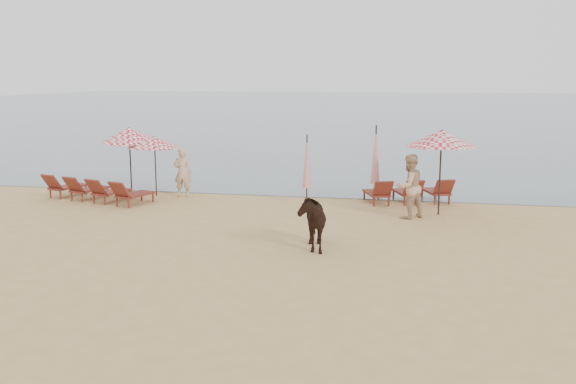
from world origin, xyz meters
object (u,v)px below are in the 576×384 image
at_px(umbrella_open_left_b, 129,134).
at_px(cow, 310,220).
at_px(umbrella_closed_right, 376,155).
at_px(beachgoer_left, 183,172).
at_px(beachgoer_right_a, 409,186).
at_px(umbrella_open_left_a, 155,142).
at_px(umbrella_closed_left, 307,162).
at_px(lounger_cluster_right, 408,191).
at_px(lounger_cluster_left, 96,189).
at_px(umbrella_open_right, 441,138).

relative_size(umbrella_open_left_b, cow, 1.46).
height_order(umbrella_closed_right, beachgoer_left, umbrella_closed_right).
bearing_deg(beachgoer_right_a, umbrella_open_left_a, -53.22).
bearing_deg(cow, beachgoer_left, 117.30).
xyz_separation_m(umbrella_open_left_a, beachgoer_right_a, (8.75, -1.92, -0.94)).
xyz_separation_m(umbrella_closed_left, cow, (0.99, -5.32, -0.70)).
bearing_deg(lounger_cluster_right, umbrella_closed_right, 161.80).
xyz_separation_m(umbrella_open_left_a, umbrella_closed_left, (5.45, -0.52, -0.47)).
bearing_deg(umbrella_closed_right, beachgoer_left, -177.32).
distance_m(lounger_cluster_left, umbrella_closed_left, 7.16).
height_order(umbrella_open_left_b, beachgoer_right_a, umbrella_open_left_b).
relative_size(umbrella_open_right, beachgoer_right_a, 1.36).
bearing_deg(umbrella_closed_left, lounger_cluster_right, 14.76).
relative_size(umbrella_open_left_b, umbrella_closed_right, 0.95).
relative_size(lounger_cluster_left, lounger_cluster_right, 1.31).
bearing_deg(lounger_cluster_left, lounger_cluster_right, 27.06).
height_order(lounger_cluster_left, cow, cow).
height_order(umbrella_open_right, umbrella_closed_left, umbrella_open_right).
xyz_separation_m(lounger_cluster_left, cow, (8.03, -4.49, 0.30)).
bearing_deg(umbrella_open_left_a, lounger_cluster_right, 17.82).
xyz_separation_m(umbrella_closed_left, beachgoer_right_a, (3.29, -1.40, -0.46)).
bearing_deg(umbrella_open_left_b, cow, -34.09).
xyz_separation_m(lounger_cluster_right, beachgoer_left, (-7.71, -0.35, 0.45)).
height_order(umbrella_open_left_a, umbrella_open_right, umbrella_open_right).
bearing_deg(umbrella_closed_right, beachgoer_right_a, -62.92).
bearing_deg(umbrella_open_left_b, umbrella_open_left_a, -7.04).
bearing_deg(lounger_cluster_right, umbrella_closed_left, 174.69).
relative_size(umbrella_open_left_a, umbrella_open_right, 0.81).
distance_m(lounger_cluster_left, umbrella_open_left_b, 2.39).
height_order(umbrella_open_right, cow, umbrella_open_right).
distance_m(lounger_cluster_right, umbrella_open_left_b, 9.89).
bearing_deg(lounger_cluster_left, umbrella_open_left_a, 58.16).
distance_m(umbrella_open_left_b, cow, 9.73).
distance_m(lounger_cluster_left, umbrella_open_left_a, 2.56).
relative_size(umbrella_closed_right, beachgoer_right_a, 1.36).
xyz_separation_m(umbrella_open_left_b, cow, (7.48, -6.06, -1.41)).
height_order(umbrella_open_left_a, umbrella_closed_left, umbrella_closed_left).
height_order(lounger_cluster_left, umbrella_closed_left, umbrella_closed_left).
distance_m(beachgoer_left, beachgoer_right_a, 7.98).
bearing_deg(cow, umbrella_closed_left, 84.79).
distance_m(lounger_cluster_right, umbrella_closed_left, 3.51).
bearing_deg(beachgoer_left, umbrella_closed_left, 165.41).
bearing_deg(umbrella_closed_right, umbrella_open_left_a, -177.73).
relative_size(lounger_cluster_left, umbrella_closed_right, 1.55).
bearing_deg(lounger_cluster_left, cow, -11.47).
height_order(umbrella_closed_left, cow, umbrella_closed_left).
height_order(lounger_cluster_right, umbrella_closed_left, umbrella_closed_left).
bearing_deg(umbrella_closed_left, cow, -79.51).
bearing_deg(lounger_cluster_left, umbrella_closed_right, 27.93).
bearing_deg(beachgoer_right_a, lounger_cluster_left, -43.98).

